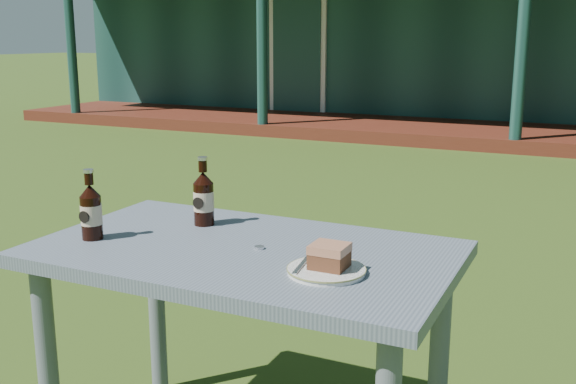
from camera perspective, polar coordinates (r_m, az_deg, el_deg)
The scene contains 9 objects.
ground at distance 3.59m, azimuth 8.98°, elevation -8.54°, with size 80.00×80.00×0.00m, color #334916.
pavilion at distance 12.64m, azimuth 21.74°, elevation 13.49°, with size 15.80×8.30×3.45m.
cafe_table at distance 1.98m, azimuth -3.74°, elevation -7.48°, with size 1.20×0.70×0.72m.
plate at distance 1.73m, azimuth 3.26°, elevation -6.63°, with size 0.20×0.20×0.01m.
cake_slice at distance 1.73m, azimuth 3.53°, elevation -5.41°, with size 0.09×0.09×0.06m.
fork at distance 1.75m, azimuth 1.15°, elevation -6.19°, with size 0.01×0.14×0.00m, color silver.
cola_bottle_near at distance 2.16m, azimuth -7.16°, elevation -0.49°, with size 0.07×0.07×0.22m.
cola_bottle_far at distance 2.08m, azimuth -16.34°, elevation -1.58°, with size 0.06×0.06×0.21m.
bottle_cap at distance 1.93m, azimuth -2.44°, elevation -4.72°, with size 0.03×0.03×0.01m, color silver.
Camera 1 is at (0.90, -3.22, 1.31)m, focal length 42.00 mm.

